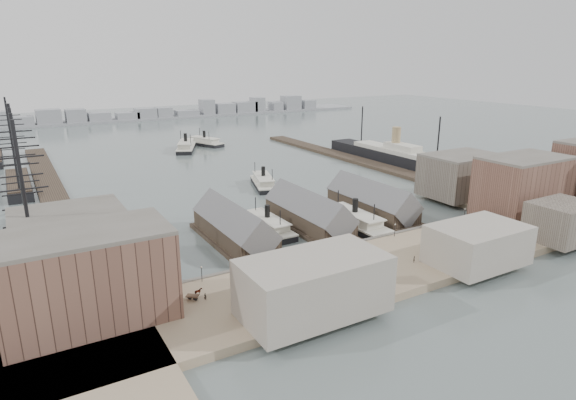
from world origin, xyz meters
TOP-DOWN VIEW (x-y plane):
  - ground at (0.00, 0.00)m, footprint 900.00×900.00m
  - quay at (0.00, -20.00)m, footprint 180.00×30.00m
  - seawall at (0.00, -5.20)m, footprint 180.00×1.20m
  - east_land at (95.00, -10.00)m, footprint 70.00×80.00m
  - west_wharf at (-68.00, 100.00)m, footprint 10.00×220.00m
  - east_wharf at (78.00, 90.00)m, footprint 10.00×180.00m
  - ferry_shed_west at (-26.00, 16.88)m, footprint 14.00×42.00m
  - ferry_shed_center at (0.00, 16.88)m, footprint 14.00×42.00m
  - ferry_shed_east at (26.00, 16.88)m, footprint 14.00×42.00m
  - warehouse_west_front at (-70.00, -12.00)m, footprint 32.00×18.00m
  - warehouse_west_back at (-70.00, 18.00)m, footprint 26.00×20.00m
  - warehouse_east_front at (66.00, -12.00)m, footprint 30.00×18.00m
  - warehouse_east_back at (68.00, 15.00)m, footprint 28.00×20.00m
  - street_bldg_center at (20.00, -32.00)m, footprint 24.00×16.00m
  - street_bldg_west at (-30.00, -32.00)m, footprint 30.00×16.00m
  - street_bldg_east at (55.00, -33.00)m, footprint 18.00×14.00m
  - lamp_post_far_w at (-45.00, -7.00)m, footprint 0.44×0.44m
  - lamp_post_near_w at (-15.00, -7.00)m, footprint 0.44×0.44m
  - lamp_post_near_e at (15.00, -7.00)m, footprint 0.44×0.44m
  - lamp_post_far_e at (45.00, -7.00)m, footprint 0.44×0.44m
  - far_shore at (-2.07, 334.14)m, footprint 500.00×40.00m
  - ferry_docked_west at (-13.00, 20.56)m, footprint 7.70×25.66m
  - ferry_docked_east at (13.00, 9.57)m, footprint 8.64×28.80m
  - ferry_open_near at (11.24, 70.17)m, footprint 15.36×27.17m
  - ferry_open_mid at (10.17, 168.01)m, footprint 20.68×31.55m
  - ferry_open_far at (26.06, 179.29)m, footprint 17.78×28.55m
  - sailing_ship_near at (-78.50, 40.23)m, footprint 9.62×66.26m
  - sailing_ship_mid at (-79.06, 119.52)m, footprint 8.92×51.55m
  - ocean_steamer at (92.00, 77.49)m, footprint 13.05×95.40m
  - tram at (46.23, -15.75)m, footprint 3.82×9.70m
  - horse_cart_left at (-48.55, -13.38)m, footprint 4.48×4.00m
  - horse_cart_center at (-16.03, -17.56)m, footprint 4.76×3.68m
  - horse_cart_right at (16.29, -21.93)m, footprint 4.80×2.41m
  - pedestrian_0 at (-47.59, -15.96)m, footprint 0.70×0.74m
  - pedestrian_1 at (-35.60, -18.28)m, footprint 1.05×1.01m
  - pedestrian_2 at (-21.13, -11.83)m, footprint 1.07×0.70m
  - pedestrian_3 at (-10.95, -23.08)m, footprint 0.54×0.98m
  - pedestrian_4 at (-1.03, -16.79)m, footprint 0.86×1.02m
  - pedestrian_5 at (6.26, -23.93)m, footprint 0.76×0.72m
  - pedestrian_6 at (23.66, -14.86)m, footprint 1.04×1.09m
  - pedestrian_7 at (24.29, -20.90)m, footprint 1.17×0.70m
  - pedestrian_8 at (40.52, -13.57)m, footprint 1.03×0.74m
  - pedestrian_9 at (54.25, -22.27)m, footprint 1.04×0.97m
  - pedestrian_10 at (51.42, -14.06)m, footprint 0.57×0.71m

SIDE VIEW (x-z plane):
  - ground at x=0.00m, z-range 0.00..0.00m
  - west_wharf at x=-68.00m, z-range 0.00..1.60m
  - east_wharf at x=78.00m, z-range 0.00..1.60m
  - quay at x=0.00m, z-range 0.00..2.00m
  - east_land at x=95.00m, z-range 0.00..2.00m
  - seawall at x=0.00m, z-range 0.00..2.30m
  - ferry_docked_west at x=-13.00m, z-range -2.43..6.73m
  - ferry_open_near at x=11.24m, z-range -2.47..6.83m
  - ferry_open_far at x=26.06m, z-range -2.60..7.20m
  - ferry_docked_east at x=13.00m, z-range -2.73..7.55m
  - ferry_open_mid at x=10.17m, z-range -2.89..7.99m
  - sailing_ship_mid at x=-79.06m, z-range -15.71..20.97m
  - pedestrian_2 at x=-21.13m, z-range 2.00..3.57m
  - pedestrian_3 at x=-10.95m, z-range 2.00..3.58m
  - horse_cart_right at x=16.29m, z-range 2.01..3.62m
  - horse_cart_left at x=-48.55m, z-range 2.01..3.62m
  - pedestrian_8 at x=40.52m, z-range 2.00..3.63m
  - pedestrian_0 at x=-47.59m, z-range 2.00..3.63m
  - pedestrian_5 at x=6.26m, z-range 2.00..3.68m
  - horse_cart_center at x=-16.03m, z-range 2.00..3.69m
  - pedestrian_1 at x=-35.60m, z-range 2.00..3.71m
  - pedestrian_10 at x=51.42m, z-range 2.00..3.75m
  - pedestrian_6 at x=23.66m, z-range 2.00..3.77m
  - pedestrian_4 at x=-1.03m, z-range 2.00..3.77m
  - pedestrian_7 at x=24.29m, z-range 2.00..3.77m
  - pedestrian_9 at x=54.25m, z-range 2.00..3.79m
  - sailing_ship_near at x=-78.50m, z-range -16.87..22.68m
  - tram at x=46.23m, z-range 2.04..5.40m
  - far_shore at x=-2.07m, z-range -3.96..11.77m
  - ocean_steamer at x=92.00m, z-range -5.44..13.64m
  - ferry_shed_west at x=-26.00m, z-range -1.66..10.94m
  - ferry_shed_center at x=0.00m, z-range -1.66..10.94m
  - ferry_shed_east at x=26.00m, z-range -1.66..10.94m
  - lamp_post_far_w at x=-45.00m, z-range 2.75..6.67m
  - lamp_post_near_w at x=-15.00m, z-range 2.75..6.67m
  - lamp_post_near_e at x=15.00m, z-range 2.75..6.67m
  - lamp_post_far_e at x=45.00m, z-range 2.75..6.67m
  - street_bldg_center at x=20.00m, z-range 2.00..12.00m
  - street_bldg_east at x=55.00m, z-range 2.00..13.00m
  - street_bldg_west at x=-30.00m, z-range 2.00..14.00m
  - warehouse_west_back at x=-70.00m, z-range 2.00..16.00m
  - warehouse_east_back at x=68.00m, z-range 2.00..17.00m
  - warehouse_west_front at x=-70.00m, z-range 2.00..20.00m
  - warehouse_east_front at x=66.00m, z-range 2.00..21.00m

